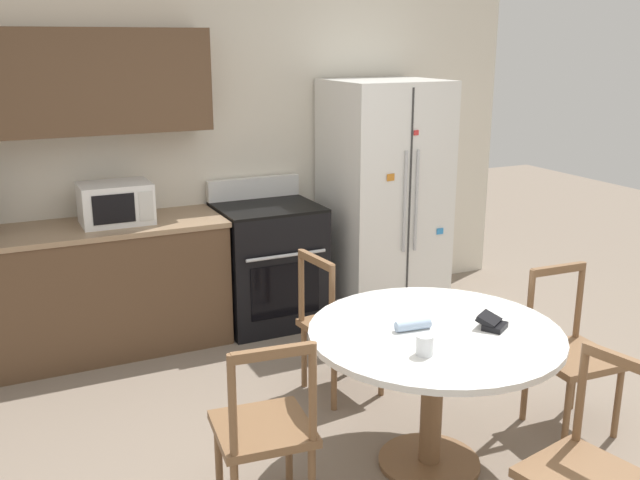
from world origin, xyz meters
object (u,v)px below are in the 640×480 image
(dining_chair_near, at_px, (590,474))
(refrigerator, at_px, (383,197))
(oven_range, at_px, (269,264))
(dining_chair_right, at_px, (571,355))
(microwave, at_px, (116,203))
(wallet, at_px, (492,323))
(dining_chair_left, at_px, (264,431))
(dining_chair_far, at_px, (339,326))
(candle_glass, at_px, (425,346))

(dining_chair_near, bearing_deg, refrigerator, -26.12)
(oven_range, xyz_separation_m, dining_chair_right, (0.93, -2.16, -0.03))
(microwave, relative_size, wallet, 2.74)
(dining_chair_left, bearing_deg, dining_chair_far, 53.78)
(dining_chair_left, xyz_separation_m, dining_chair_near, (1.05, -0.87, 0.00))
(dining_chair_far, relative_size, wallet, 5.28)
(refrigerator, xyz_separation_m, oven_range, (-0.95, 0.06, -0.44))
(refrigerator, height_order, dining_chair_left, refrigerator)
(microwave, xyz_separation_m, candle_glass, (0.91, -2.40, -0.25))
(microwave, bearing_deg, dining_chair_right, -47.36)
(dining_chair_left, distance_m, dining_chair_near, 1.36)
(dining_chair_near, distance_m, wallet, 0.87)
(refrigerator, bearing_deg, microwave, 177.26)
(dining_chair_far, distance_m, candle_glass, 1.18)
(oven_range, xyz_separation_m, candle_glass, (-0.18, -2.36, 0.31))
(dining_chair_far, distance_m, dining_chair_near, 1.80)
(dining_chair_far, relative_size, dining_chair_right, 1.00)
(refrigerator, bearing_deg, candle_glass, -116.25)
(refrigerator, relative_size, dining_chair_far, 2.01)
(microwave, relative_size, dining_chair_far, 0.52)
(dining_chair_left, bearing_deg, oven_range, 74.05)
(microwave, bearing_deg, dining_chair_near, -67.72)
(wallet, bearing_deg, dining_chair_left, 176.26)
(refrigerator, xyz_separation_m, dining_chair_far, (-0.99, -1.18, -0.47))
(dining_chair_right, bearing_deg, wallet, 11.34)
(oven_range, bearing_deg, candle_glass, -94.36)
(refrigerator, relative_size, dining_chair_left, 2.01)
(dining_chair_near, bearing_deg, dining_chair_right, -52.11)
(dining_chair_right, bearing_deg, dining_chair_near, 52.60)
(dining_chair_far, bearing_deg, wallet, 12.09)
(dining_chair_right, distance_m, dining_chair_near, 1.16)
(dining_chair_far, bearing_deg, microwave, -146.90)
(dining_chair_near, bearing_deg, dining_chair_left, 39.11)
(refrigerator, distance_m, dining_chair_right, 2.14)
(dining_chair_right, distance_m, wallet, 0.73)
(dining_chair_right, xyz_separation_m, wallet, (-0.64, -0.09, 0.34))
(dining_chair_far, relative_size, dining_chair_left, 1.00)
(oven_range, height_order, microwave, microwave)
(dining_chair_near, relative_size, wallet, 5.28)
(dining_chair_far, bearing_deg, dining_chair_left, -48.43)
(dining_chair_far, bearing_deg, oven_range, 172.04)
(refrigerator, xyz_separation_m, dining_chair_near, (-0.78, -2.97, -0.47))
(microwave, height_order, dining_chair_left, microwave)
(microwave, height_order, candle_glass, microwave)
(dining_chair_left, xyz_separation_m, candle_glass, (0.70, -0.19, 0.35))
(microwave, bearing_deg, candle_glass, -69.29)
(dining_chair_right, xyz_separation_m, candle_glass, (-1.11, -0.21, 0.35))
(dining_chair_right, bearing_deg, candle_glass, 13.90)
(dining_chair_near, xyz_separation_m, candle_glass, (-0.35, 0.67, 0.35))
(microwave, relative_size, dining_chair_near, 0.52)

